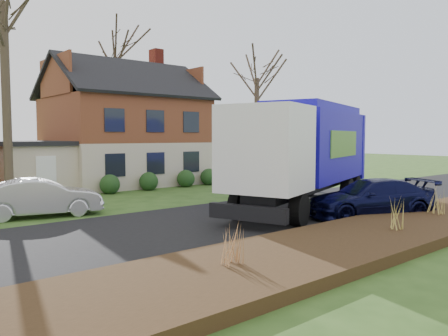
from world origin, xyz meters
TOP-DOWN VIEW (x-y plane):
  - ground at (0.00, 0.00)m, footprint 120.00×120.00m
  - road at (0.00, 0.00)m, footprint 80.00×7.00m
  - mulch_verge at (0.00, -5.30)m, footprint 80.00×3.50m
  - main_house at (1.49, 13.91)m, footprint 12.95×8.95m
  - garbage_truck at (3.21, -0.14)m, footprint 10.83×6.23m
  - silver_sedan at (-6.21, 5.08)m, footprint 4.72×2.53m
  - navy_wagon at (3.43, -3.15)m, footprint 5.45×3.97m
  - tree_front_east at (9.28, 9.15)m, footprint 3.61×3.61m
  - tree_back at (4.65, 20.74)m, footprint 4.07×4.07m
  - grass_clump_west at (-5.42, -5.24)m, footprint 0.39×0.32m
  - grass_clump_mid at (0.76, -5.63)m, footprint 0.35×0.29m
  - grass_clump_east at (4.40, -5.18)m, footprint 0.39×0.32m

SIDE VIEW (x-z plane):
  - ground at x=0.00m, z-range 0.00..0.00m
  - road at x=0.00m, z-range 0.00..0.02m
  - mulch_verge at x=0.00m, z-range 0.00..0.30m
  - navy_wagon at x=3.43m, z-range 0.00..1.47m
  - silver_sedan at x=-6.21m, z-range 0.00..1.48m
  - grass_clump_mid at x=0.76m, z-range 0.30..1.27m
  - grass_clump_east at x=4.40m, z-range 0.30..1.28m
  - grass_clump_west at x=-5.42m, z-range 0.30..1.33m
  - garbage_truck at x=3.21m, z-range 0.34..4.85m
  - main_house at x=1.49m, z-range -0.60..8.66m
  - tree_front_east at x=9.28m, z-range 3.14..13.17m
  - tree_back at x=4.65m, z-range 4.30..17.19m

